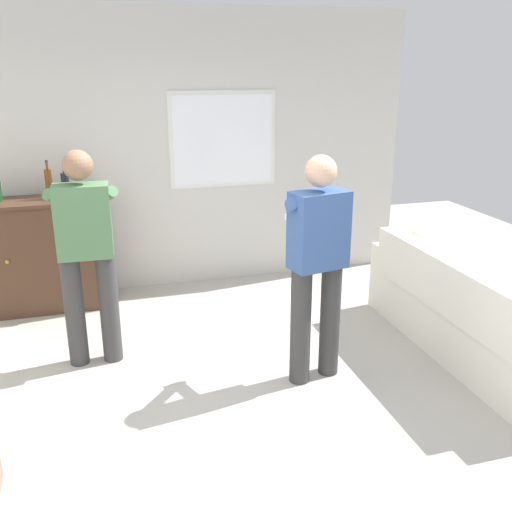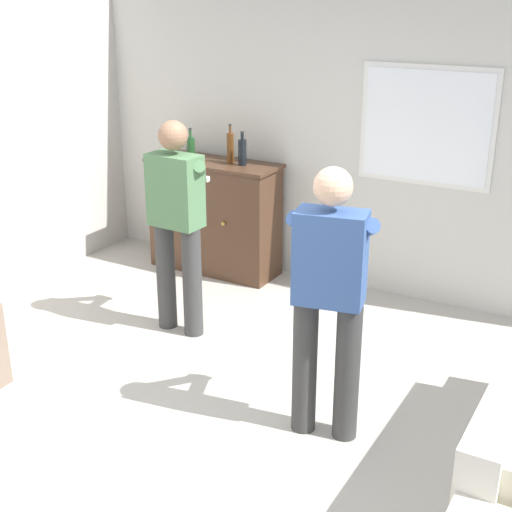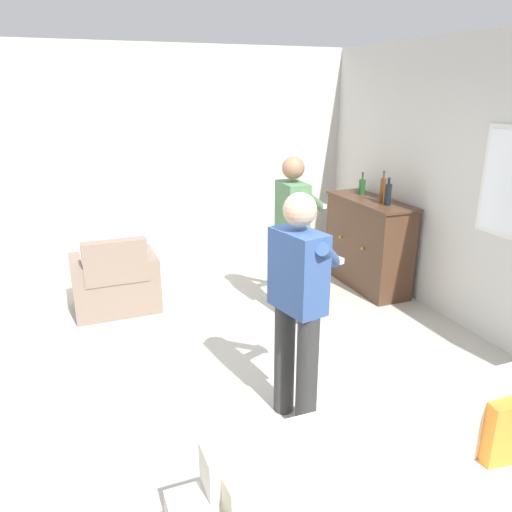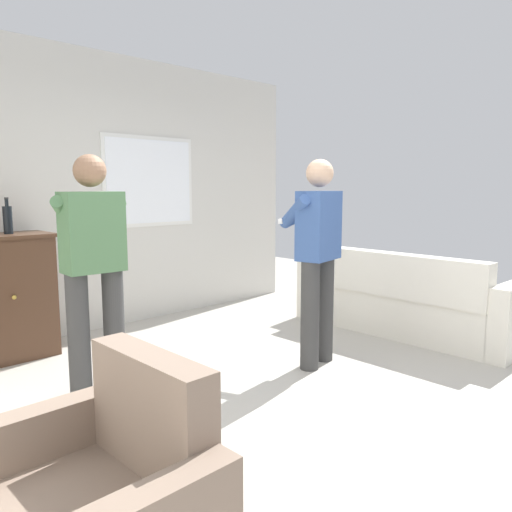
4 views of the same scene
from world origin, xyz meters
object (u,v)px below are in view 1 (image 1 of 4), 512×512
object	(u,v)px
sideboard_cabinet	(39,255)
bottle_liquor_amber	(66,185)
person_standing_right	(317,259)
bottle_spirits_clear	(49,183)
couch	(461,317)
person_standing_left	(86,249)

from	to	relation	value
sideboard_cabinet	bottle_liquor_amber	bearing A→B (deg)	0.44
sideboard_cabinet	person_standing_right	size ratio (longest dim) A/B	0.76
bottle_spirits_clear	person_standing_right	distance (m)	2.72
couch	bottle_liquor_amber	world-z (taller)	bottle_liquor_amber
couch	sideboard_cabinet	xyz separation A→B (m)	(-3.30, 1.94, 0.21)
bottle_spirits_clear	sideboard_cabinet	bearing A→B (deg)	-168.48
bottle_liquor_amber	bottle_spirits_clear	size ratio (longest dim) A/B	0.87
couch	person_standing_right	bearing A→B (deg)	179.37
person_standing_right	couch	bearing A→B (deg)	-0.63
bottle_spirits_clear	person_standing_right	world-z (taller)	person_standing_right
sideboard_cabinet	person_standing_right	bearing A→B (deg)	-43.27
bottle_liquor_amber	person_standing_right	world-z (taller)	person_standing_right
sideboard_cabinet	person_standing_left	world-z (taller)	person_standing_left
bottle_liquor_amber	bottle_spirits_clear	distance (m)	0.15
sideboard_cabinet	bottle_liquor_amber	size ratio (longest dim) A/B	4.14
bottle_spirits_clear	person_standing_right	xyz separation A→B (m)	(1.88, -1.96, -0.27)
bottle_liquor_amber	bottle_spirits_clear	xyz separation A→B (m)	(-0.15, 0.03, 0.02)
person_standing_left	bottle_liquor_amber	bearing A→B (deg)	97.16
person_standing_left	bottle_spirits_clear	bearing A→B (deg)	103.42
bottle_liquor_amber	person_standing_left	bearing A→B (deg)	-82.84
couch	bottle_spirits_clear	bearing A→B (deg)	147.84
couch	person_standing_left	world-z (taller)	person_standing_left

